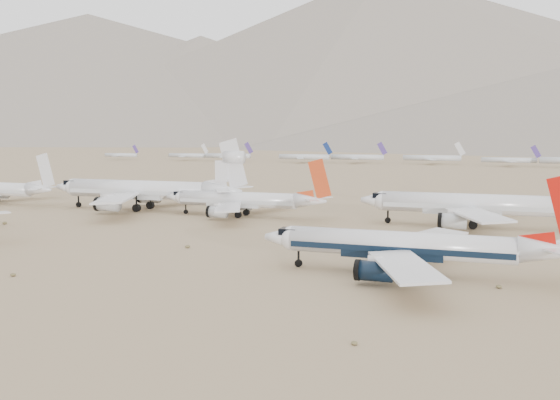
# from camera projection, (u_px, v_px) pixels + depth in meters

# --- Properties ---
(ground) EXTENTS (7000.00, 7000.00, 0.00)m
(ground) POSITION_uv_depth(u_px,v_px,m) (325.00, 277.00, 92.41)
(ground) COLOR olive
(ground) RESTS_ON ground
(main_airliner) EXTENTS (45.34, 44.28, 16.00)m
(main_airliner) POSITION_uv_depth(u_px,v_px,m) (413.00, 247.00, 93.22)
(main_airliner) COLOR silver
(main_airliner) RESTS_ON ground
(row2_gold_tail) EXTENTS (51.29, 50.16, 18.26)m
(row2_gold_tail) POSITION_uv_depth(u_px,v_px,m) (477.00, 205.00, 140.96)
(row2_gold_tail) COLOR silver
(row2_gold_tail) RESTS_ON ground
(row2_orange_tail) EXTENTS (42.59, 41.66, 15.19)m
(row2_orange_tail) POSITION_uv_depth(u_px,v_px,m) (244.00, 200.00, 158.74)
(row2_orange_tail) COLOR silver
(row2_orange_tail) RESTS_ON ground
(row2_white_trijet) EXTENTS (56.51, 55.23, 20.02)m
(row2_white_trijet) POSITION_uv_depth(u_px,v_px,m) (148.00, 190.00, 171.44)
(row2_white_trijet) COLOR silver
(row2_white_trijet) RESTS_ON ground
(mountain_range) EXTENTS (7354.00, 3024.00, 470.00)m
(mountain_range) POSITION_uv_depth(u_px,v_px,m) (523.00, 67.00, 1593.85)
(mountain_range) COLOR slate
(mountain_range) RESTS_ON ground
(desert_scrub) EXTENTS (261.14, 121.67, 0.66)m
(desert_scrub) POSITION_uv_depth(u_px,v_px,m) (108.00, 321.00, 69.78)
(desert_scrub) COLOR brown
(desert_scrub) RESTS_ON ground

